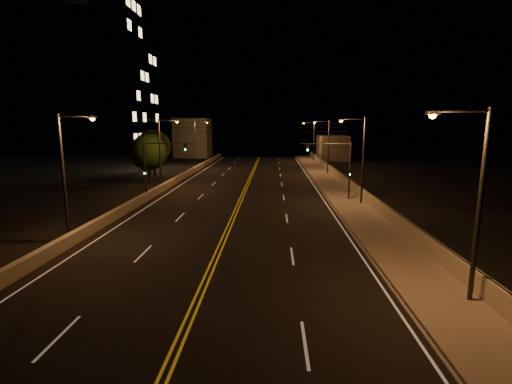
{
  "coord_description": "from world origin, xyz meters",
  "views": [
    {
      "loc": [
        3.31,
        -10.57,
        7.69
      ],
      "look_at": [
        2.0,
        18.0,
        2.5
      ],
      "focal_mm": 26.0,
      "sensor_mm": 36.0,
      "label": 1
    }
  ],
  "objects_px": {
    "streetlight_1": "(360,155)",
    "streetlight_3": "(313,139)",
    "streetlight_4": "(67,169)",
    "traffic_signal_right": "(340,164)",
    "streetlight_0": "(473,195)",
    "building_tower": "(79,87)",
    "tree_0": "(149,152)",
    "streetlight_5": "(162,149)",
    "traffic_signal_left": "(155,163)",
    "tree_1": "(153,147)",
    "streetlight_6": "(197,141)",
    "streetlight_2": "(327,144)"
  },
  "relations": [
    {
      "from": "streetlight_1",
      "to": "streetlight_4",
      "type": "relative_size",
      "value": 1.0
    },
    {
      "from": "traffic_signal_right",
      "to": "tree_1",
      "type": "distance_m",
      "value": 30.5
    },
    {
      "from": "streetlight_0",
      "to": "traffic_signal_right",
      "type": "xyz_separation_m",
      "value": [
        -1.51,
        22.0,
        -1.06
      ]
    },
    {
      "from": "streetlight_6",
      "to": "streetlight_1",
      "type": "bearing_deg",
      "value": -53.34
    },
    {
      "from": "streetlight_1",
      "to": "traffic_signal_left",
      "type": "distance_m",
      "value": 20.42
    },
    {
      "from": "tree_0",
      "to": "building_tower",
      "type": "bearing_deg",
      "value": 135.04
    },
    {
      "from": "streetlight_0",
      "to": "streetlight_1",
      "type": "height_order",
      "value": "same"
    },
    {
      "from": "streetlight_3",
      "to": "streetlight_4",
      "type": "bearing_deg",
      "value": -111.24
    },
    {
      "from": "streetlight_1",
      "to": "traffic_signal_left",
      "type": "height_order",
      "value": "streetlight_1"
    },
    {
      "from": "tree_0",
      "to": "tree_1",
      "type": "relative_size",
      "value": 0.93
    },
    {
      "from": "streetlight_3",
      "to": "tree_1",
      "type": "relative_size",
      "value": 1.2
    },
    {
      "from": "traffic_signal_left",
      "to": "streetlight_3",
      "type": "bearing_deg",
      "value": 63.61
    },
    {
      "from": "traffic_signal_right",
      "to": "tree_0",
      "type": "distance_m",
      "value": 25.68
    },
    {
      "from": "streetlight_5",
      "to": "traffic_signal_left",
      "type": "bearing_deg",
      "value": -80.38
    },
    {
      "from": "streetlight_4",
      "to": "traffic_signal_right",
      "type": "bearing_deg",
      "value": 35.41
    },
    {
      "from": "streetlight_1",
      "to": "tree_0",
      "type": "height_order",
      "value": "streetlight_1"
    },
    {
      "from": "traffic_signal_left",
      "to": "tree_1",
      "type": "bearing_deg",
      "value": 108.13
    },
    {
      "from": "streetlight_2",
      "to": "traffic_signal_left",
      "type": "bearing_deg",
      "value": -134.95
    },
    {
      "from": "streetlight_1",
      "to": "streetlight_5",
      "type": "height_order",
      "value": "same"
    },
    {
      "from": "streetlight_2",
      "to": "traffic_signal_left",
      "type": "relative_size",
      "value": 1.39
    },
    {
      "from": "building_tower",
      "to": "tree_0",
      "type": "bearing_deg",
      "value": -44.96
    },
    {
      "from": "streetlight_0",
      "to": "traffic_signal_right",
      "type": "distance_m",
      "value": 22.08
    },
    {
      "from": "streetlight_1",
      "to": "streetlight_0",
      "type": "bearing_deg",
      "value": -90.0
    },
    {
      "from": "streetlight_0",
      "to": "traffic_signal_left",
      "type": "bearing_deg",
      "value": 132.69
    },
    {
      "from": "traffic_signal_left",
      "to": "tree_0",
      "type": "xyz_separation_m",
      "value": [
        -4.34,
        11.17,
        0.28
      ]
    },
    {
      "from": "streetlight_1",
      "to": "streetlight_3",
      "type": "bearing_deg",
      "value": 90.0
    },
    {
      "from": "streetlight_4",
      "to": "tree_1",
      "type": "height_order",
      "value": "streetlight_4"
    },
    {
      "from": "tree_0",
      "to": "streetlight_5",
      "type": "bearing_deg",
      "value": -55.16
    },
    {
      "from": "traffic_signal_right",
      "to": "traffic_signal_left",
      "type": "xyz_separation_m",
      "value": [
        -18.79,
        0.0,
        0.0
      ]
    },
    {
      "from": "streetlight_1",
      "to": "traffic_signal_right",
      "type": "relative_size",
      "value": 1.39
    },
    {
      "from": "streetlight_1",
      "to": "tree_0",
      "type": "bearing_deg",
      "value": 151.84
    },
    {
      "from": "streetlight_3",
      "to": "traffic_signal_right",
      "type": "bearing_deg",
      "value": -92.11
    },
    {
      "from": "streetlight_4",
      "to": "tree_1",
      "type": "distance_m",
      "value": 32.44
    },
    {
      "from": "streetlight_6",
      "to": "tree_0",
      "type": "xyz_separation_m",
      "value": [
        -3.23,
        -15.57,
        -0.77
      ]
    },
    {
      "from": "traffic_signal_left",
      "to": "building_tower",
      "type": "height_order",
      "value": "building_tower"
    },
    {
      "from": "streetlight_4",
      "to": "tree_1",
      "type": "xyz_separation_m",
      "value": [
        -4.77,
        32.09,
        -0.47
      ]
    },
    {
      "from": "streetlight_4",
      "to": "building_tower",
      "type": "bearing_deg",
      "value": 116.21
    },
    {
      "from": "traffic_signal_right",
      "to": "traffic_signal_left",
      "type": "distance_m",
      "value": 18.79
    },
    {
      "from": "streetlight_3",
      "to": "streetlight_6",
      "type": "height_order",
      "value": "same"
    },
    {
      "from": "streetlight_5",
      "to": "tree_1",
      "type": "xyz_separation_m",
      "value": [
        -4.77,
        11.41,
        -0.47
      ]
    },
    {
      "from": "tree_1",
      "to": "streetlight_5",
      "type": "bearing_deg",
      "value": -67.32
    },
    {
      "from": "streetlight_5",
      "to": "building_tower",
      "type": "xyz_separation_m",
      "value": [
        -21.39,
        22.77,
        9.43
      ]
    },
    {
      "from": "streetlight_4",
      "to": "streetlight_6",
      "type": "xyz_separation_m",
      "value": [
        0.0,
        40.88,
        0.0
      ]
    },
    {
      "from": "streetlight_4",
      "to": "traffic_signal_right",
      "type": "distance_m",
      "value": 24.43
    },
    {
      "from": "streetlight_0",
      "to": "tree_1",
      "type": "distance_m",
      "value": 47.76
    },
    {
      "from": "streetlight_0",
      "to": "streetlight_1",
      "type": "xyz_separation_m",
      "value": [
        0.0,
        19.99,
        0.0
      ]
    },
    {
      "from": "tree_1",
      "to": "traffic_signal_left",
      "type": "bearing_deg",
      "value": -71.87
    },
    {
      "from": "streetlight_6",
      "to": "streetlight_2",
      "type": "bearing_deg",
      "value": -16.68
    },
    {
      "from": "tree_0",
      "to": "streetlight_1",
      "type": "bearing_deg",
      "value": -28.16
    },
    {
      "from": "streetlight_0",
      "to": "streetlight_2",
      "type": "relative_size",
      "value": 1.0
    }
  ]
}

